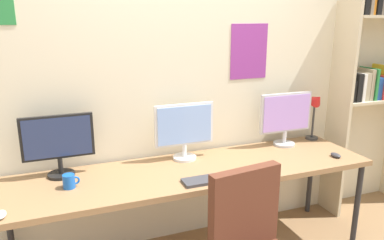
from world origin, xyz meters
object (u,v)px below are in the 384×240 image
at_px(monitor_left, 58,142).
at_px(desk_lamp, 316,108).
at_px(desk, 194,174).
at_px(monitor_center, 184,129).
at_px(monitor_right, 286,116).
at_px(keyboard_main, 207,180).
at_px(coffee_mug, 69,181).
at_px(bookshelf, 377,68).
at_px(mouse_left_side, 336,155).
at_px(mouse_right_side, 1,215).

height_order(monitor_left, desk_lamp, desk_lamp).
bearing_deg(desk_lamp, desk, -169.11).
bearing_deg(monitor_center, monitor_right, 0.00).
height_order(monitor_right, keyboard_main, monitor_right).
height_order(desk, monitor_left, monitor_left).
bearing_deg(keyboard_main, desk, 90.00).
xyz_separation_m(monitor_center, coffee_mug, (-0.86, -0.22, -0.20)).
xyz_separation_m(bookshelf, monitor_right, (-0.95, -0.02, -0.36)).
bearing_deg(monitor_left, monitor_center, 0.00).
relative_size(monitor_right, mouse_left_side, 4.98).
relative_size(desk_lamp, keyboard_main, 1.33).
relative_size(desk_lamp, mouse_right_side, 4.56).
bearing_deg(desk_lamp, bookshelf, -0.44).
xyz_separation_m(desk, bookshelf, (1.85, 0.23, 0.66)).
xyz_separation_m(bookshelf, mouse_left_side, (-0.74, -0.41, -0.59)).
bearing_deg(coffee_mug, keyboard_main, -14.53).
height_order(keyboard_main, coffee_mug, coffee_mug).
xyz_separation_m(keyboard_main, mouse_right_side, (-1.23, -0.03, 0.01)).
bearing_deg(desk, monitor_center, 90.00).
height_order(monitor_center, mouse_left_side, monitor_center).
bearing_deg(monitor_center, desk_lamp, 1.09).
height_order(bookshelf, mouse_left_side, bookshelf).
bearing_deg(coffee_mug, desk_lamp, 6.66).
xyz_separation_m(mouse_left_side, mouse_right_side, (-2.34, -0.08, 0.00)).
height_order(desk, desk_lamp, desk_lamp).
xyz_separation_m(monitor_center, mouse_right_side, (-1.23, -0.47, -0.22)).
relative_size(monitor_right, mouse_right_side, 4.98).
bearing_deg(bookshelf, monitor_right, -178.89).
bearing_deg(coffee_mug, monitor_right, 7.12).
height_order(desk, keyboard_main, keyboard_main).
height_order(desk, bookshelf, bookshelf).
distance_m(keyboard_main, mouse_right_side, 1.23).
height_order(monitor_center, desk_lamp, desk_lamp).
height_order(monitor_right, desk_lamp, monitor_right).
bearing_deg(mouse_right_side, bookshelf, 8.98).
relative_size(desk_lamp, mouse_left_side, 4.56).
distance_m(desk_lamp, mouse_left_side, 0.51).
distance_m(monitor_center, keyboard_main, 0.50).
relative_size(keyboard_main, mouse_right_side, 3.44).
bearing_deg(coffee_mug, bookshelf, 5.02).
xyz_separation_m(mouse_right_side, coffee_mug, (0.37, 0.25, 0.03)).
relative_size(desk, coffee_mug, 24.97).
height_order(desk, mouse_right_side, mouse_right_side).
xyz_separation_m(desk, monitor_right, (0.90, 0.21, 0.30)).
bearing_deg(mouse_left_side, bookshelf, 28.88).
bearing_deg(coffee_mug, mouse_right_side, -146.33).
bearing_deg(bookshelf, desk, -172.90).
height_order(desk_lamp, mouse_right_side, desk_lamp).
distance_m(desk, mouse_right_side, 1.26).
xyz_separation_m(keyboard_main, mouse_left_side, (1.11, 0.05, 0.01)).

